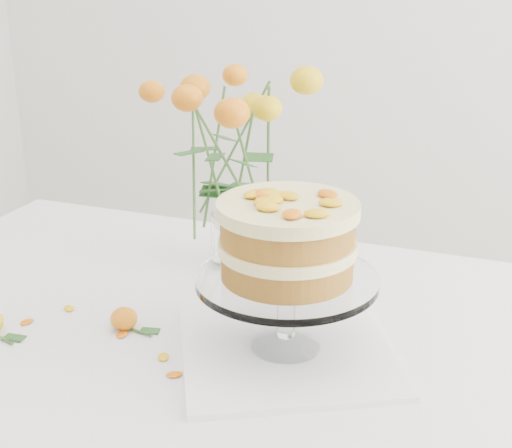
{
  "coord_description": "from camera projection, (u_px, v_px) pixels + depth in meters",
  "views": [
    {
      "loc": [
        0.47,
        -1.02,
        1.36
      ],
      "look_at": [
        0.05,
        0.1,
        0.91
      ],
      "focal_mm": 50.0,
      "sensor_mm": 36.0,
      "label": 1
    }
  ],
  "objects": [
    {
      "name": "stray_petal_c",
      "position": [
        174.0,
        375.0,
        1.09
      ],
      "size": [
        0.03,
        0.02,
        0.0
      ],
      "primitive_type": "ellipsoid",
      "color": "#F2B30F",
      "rests_on": "table"
    },
    {
      "name": "cake_stand",
      "position": [
        287.0,
        248.0,
        1.1
      ],
      "size": [
        0.29,
        0.29,
        0.26
      ],
      "rotation": [
        0.0,
        0.0,
        -0.27
      ],
      "color": "white",
      "rests_on": "napkin"
    },
    {
      "name": "napkin",
      "position": [
        286.0,
        349.0,
        1.16
      ],
      "size": [
        0.45,
        0.45,
        0.01
      ],
      "primitive_type": "cube",
      "rotation": [
        0.0,
        0.0,
        0.5
      ],
      "color": "white",
      "rests_on": "table"
    },
    {
      "name": "stray_petal_a",
      "position": [
        122.0,
        335.0,
        1.21
      ],
      "size": [
        0.03,
        0.02,
        0.0
      ],
      "primitive_type": "ellipsoid",
      "color": "#F2B30F",
      "rests_on": "table"
    },
    {
      "name": "stray_petal_f",
      "position": [
        368.0,
        377.0,
        1.09
      ],
      "size": [
        0.03,
        0.02,
        0.0
      ],
      "primitive_type": "ellipsoid",
      "color": "#F2B30F",
      "rests_on": "table"
    },
    {
      "name": "stray_petal_d",
      "position": [
        69.0,
        309.0,
        1.3
      ],
      "size": [
        0.03,
        0.02,
        0.0
      ],
      "primitive_type": "ellipsoid",
      "color": "#F2B30F",
      "rests_on": "table"
    },
    {
      "name": "rose_vase",
      "position": [
        232.0,
        144.0,
        1.4
      ],
      "size": [
        0.36,
        0.36,
        0.44
      ],
      "rotation": [
        0.0,
        0.0,
        -0.3
      ],
      "color": "white",
      "rests_on": "table"
    },
    {
      "name": "table",
      "position": [
        212.0,
        361.0,
        1.29
      ],
      "size": [
        1.43,
        0.93,
        0.76
      ],
      "color": "tan",
      "rests_on": "ground"
    },
    {
      "name": "loose_rose_far",
      "position": [
        124.0,
        319.0,
        1.23
      ],
      "size": [
        0.08,
        0.05,
        0.04
      ],
      "rotation": [
        0.0,
        0.0,
        -0.19
      ],
      "color": "#BF6009",
      "rests_on": "table"
    },
    {
      "name": "stray_petal_b",
      "position": [
        163.0,
        357.0,
        1.14
      ],
      "size": [
        0.03,
        0.02,
        0.0
      ],
      "primitive_type": "ellipsoid",
      "color": "#F2B30F",
      "rests_on": "table"
    },
    {
      "name": "stray_petal_e",
      "position": [
        27.0,
        322.0,
        1.25
      ],
      "size": [
        0.03,
        0.02,
        0.0
      ],
      "primitive_type": "ellipsoid",
      "color": "#F2B30F",
      "rests_on": "table"
    }
  ]
}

